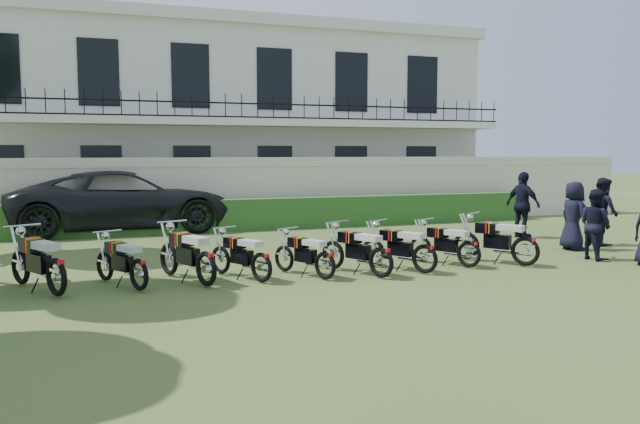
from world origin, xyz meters
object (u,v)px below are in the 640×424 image
at_px(suv, 126,200).
at_px(officer_4, 603,211).
at_px(motorcycle_3, 206,260).
at_px(motorcycle_8, 469,248).
at_px(motorcycle_6, 381,255).
at_px(officer_3, 573,216).
at_px(officer_1, 595,224).
at_px(officer_5, 523,205).
at_px(motorcycle_4, 261,260).
at_px(motorcycle_5, 325,259).
at_px(motorcycle_9, 526,244).
at_px(motorcycle_2, 139,267).
at_px(motorcycle_7, 425,252).
at_px(motorcycle_1, 56,268).

xyz_separation_m(suv, officer_4, (11.94, -7.25, -0.06)).
xyz_separation_m(motorcycle_3, motorcycle_8, (5.62, 0.07, -0.07)).
bearing_deg(motorcycle_8, motorcycle_6, 160.91).
bearing_deg(officer_3, suv, 57.51).
xyz_separation_m(suv, officer_1, (10.09, -8.97, -0.14)).
bearing_deg(motorcycle_8, officer_3, -9.91).
height_order(motorcycle_6, officer_5, officer_5).
distance_m(motorcycle_4, motorcycle_8, 4.57).
height_order(motorcycle_6, motorcycle_8, motorcycle_6).
xyz_separation_m(motorcycle_5, motorcycle_8, (3.34, 0.17, 0.02)).
relative_size(motorcycle_3, motorcycle_9, 1.11).
relative_size(motorcycle_9, officer_4, 0.96).
height_order(motorcycle_3, officer_4, officer_4).
height_order(motorcycle_3, motorcycle_4, motorcycle_3).
distance_m(motorcycle_2, officer_4, 12.16).
height_order(motorcycle_9, officer_3, officer_3).
bearing_deg(motorcycle_5, officer_1, -25.63).
bearing_deg(motorcycle_7, motorcycle_4, 144.41).
xyz_separation_m(motorcycle_7, officer_5, (5.28, 3.86, 0.49)).
bearing_deg(officer_3, motorcycle_5, 105.03).
distance_m(motorcycle_3, motorcycle_6, 3.40).
height_order(motorcycle_5, officer_5, officer_5).
relative_size(motorcycle_1, officer_5, 0.98).
xyz_separation_m(motorcycle_1, motorcycle_2, (1.36, 0.01, -0.07)).
relative_size(motorcycle_1, motorcycle_8, 1.16).
relative_size(motorcycle_3, officer_5, 1.01).
bearing_deg(suv, motorcycle_4, -168.28).
bearing_deg(officer_5, officer_4, -163.11).
distance_m(motorcycle_6, officer_4, 7.76).
bearing_deg(suv, motorcycle_9, -140.99).
height_order(motorcycle_4, motorcycle_8, same).
distance_m(motorcycle_9, officer_5, 4.80).
bearing_deg(officer_5, suv, 48.31).
height_order(motorcycle_7, officer_1, officer_1).
height_order(motorcycle_8, officer_3, officer_3).
bearing_deg(suv, motorcycle_5, -161.40).
bearing_deg(motorcycle_1, motorcycle_9, -30.63).
bearing_deg(officer_4, officer_5, 48.64).
xyz_separation_m(motorcycle_5, officer_4, (8.55, 1.91, 0.48)).
bearing_deg(motorcycle_2, officer_1, -27.37).
bearing_deg(suv, motorcycle_1, 169.18).
bearing_deg(motorcycle_6, motorcycle_5, 142.29).
distance_m(motorcycle_2, motorcycle_4, 2.24).
xyz_separation_m(motorcycle_9, officer_3, (2.64, 1.59, 0.37)).
distance_m(motorcycle_1, officer_1, 11.54).
height_order(motorcycle_3, officer_5, officer_5).
xyz_separation_m(motorcycle_4, motorcycle_7, (3.36, -0.25, 0.02)).
xyz_separation_m(motorcycle_7, motorcycle_8, (1.21, 0.27, -0.02)).
bearing_deg(officer_4, motorcycle_3, 116.12).
distance_m(motorcycle_3, officer_3, 9.61).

